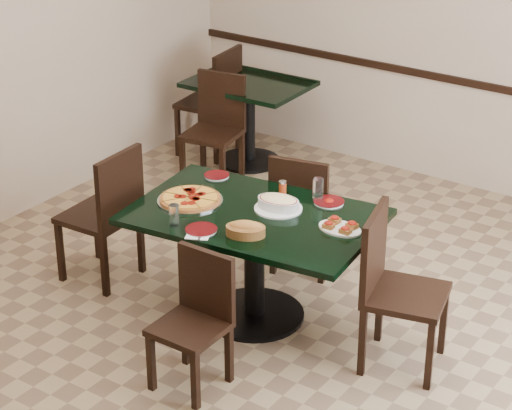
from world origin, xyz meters
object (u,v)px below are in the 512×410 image
Objects in this scene: chair_near at (197,313)px; back_chair_near at (216,122)px; bruschetta_platter at (340,226)px; chair_left at (108,208)px; back_chair_left at (217,96)px; main_table at (254,239)px; back_table at (249,107)px; lasagna_casserole at (278,203)px; bread_basket at (246,229)px; pepperoni_pizza at (190,199)px; chair_far at (303,208)px; chair_right at (392,281)px.

back_chair_near is (-1.66, 2.40, 0.06)m from chair_near.
chair_left is at bearing -166.56° from bruschetta_platter.
back_chair_near is 0.94× the size of back_chair_left.
chair_near is 1.37m from chair_left.
back_chair_left is 3.33× the size of bruschetta_platter.
back_chair_left is (-1.87, 2.09, -0.01)m from main_table.
back_table is 2.55m from lasagna_casserole.
bread_basket is (0.13, -0.27, 0.22)m from main_table.
pepperoni_pizza is (0.65, 0.08, 0.22)m from chair_left.
back_chair_left reaches higher than pepperoni_pizza.
back_table is 3.30m from chair_near.
chair_left reaches higher than back_table.
chair_near is at bearing -94.35° from lasagna_casserole.
back_table is 1.05× the size of chair_left.
main_table is at bearing 10.89° from pepperoni_pizza.
back_table is at bearing 140.17° from bruschetta_platter.
back_chair_near is at bearing 124.31° from chair_near.
bread_basket is (1.65, -2.37, 0.27)m from back_table.
lasagna_casserole is at bearing 93.30° from chair_far.
chair_far is (1.45, -1.41, -0.02)m from back_table.
bruschetta_platter is at bearing -45.29° from back_table.
main_table is 1.11m from chair_left.
chair_far is 2.28m from back_chair_left.
main_table is 1.77× the size of back_chair_near.
chair_far is 1.33m from chair_left.
back_chair_left is 3.43× the size of bread_basket.
chair_far is 2.13× the size of pepperoni_pizza.
main_table is 0.49m from pepperoni_pizza.
back_chair_near is at bearing 30.01° from back_chair_left.
pepperoni_pizza is 0.58m from lasagna_casserole.
bread_basket is at bearing 97.41° from chair_right.
pepperoni_pizza is at bearing 137.29° from bread_basket.
lasagna_casserole is 0.46m from bruschetta_platter.
chair_left is at bearing -172.75° from lasagna_casserole.
chair_left is 3.19× the size of lasagna_casserole.
main_table is 2.24m from back_chair_near.
chair_near is 1.16m from chair_right.
chair_right reaches higher than back_table.
chair_left is 3.30× the size of bruschetta_platter.
main_table is at bearing 95.61° from chair_left.
main_table is 0.28m from lasagna_casserole.
chair_far is 1.46m from chair_near.
back_chair_near reaches higher than back_table.
chair_left is at bearing 150.36° from bread_basket.
pepperoni_pizza is 1.47× the size of bread_basket.
back_chair_left is at bearing 124.65° from chair_near.
pepperoni_pizza is (-0.37, -0.77, 0.26)m from chair_far.
chair_near is 0.83× the size of back_chair_left.
main_table is 0.95m from chair_right.
pepperoni_pizza is (1.09, -1.72, 0.25)m from back_chair_near.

